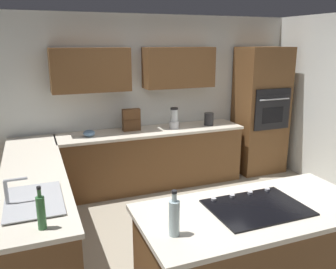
{
  "coord_description": "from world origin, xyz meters",
  "views": [
    {
      "loc": [
        1.75,
        3.17,
        2.2
      ],
      "look_at": [
        0.06,
        -1.16,
        0.96
      ],
      "focal_mm": 37.49,
      "sensor_mm": 36.0,
      "label": 1
    }
  ],
  "objects_px": {
    "kettle": "(209,119)",
    "oil_bottle": "(174,217)",
    "sink_unit": "(33,200)",
    "cooktop": "(257,207)",
    "wall_oven": "(261,111)",
    "spice_rack": "(131,120)",
    "blender": "(174,120)",
    "mixing_bowl": "(89,133)",
    "dish_soap_bottle": "(41,212)"
  },
  "relations": [
    {
      "from": "blender",
      "to": "dish_soap_bottle",
      "type": "relative_size",
      "value": 0.99
    },
    {
      "from": "kettle",
      "to": "cooktop",
      "type": "bearing_deg",
      "value": 69.85
    },
    {
      "from": "wall_oven",
      "to": "oil_bottle",
      "type": "height_order",
      "value": "wall_oven"
    },
    {
      "from": "mixing_bowl",
      "to": "dish_soap_bottle",
      "type": "distance_m",
      "value": 2.54
    },
    {
      "from": "cooktop",
      "to": "kettle",
      "type": "bearing_deg",
      "value": -110.15
    },
    {
      "from": "sink_unit",
      "to": "cooktop",
      "type": "height_order",
      "value": "sink_unit"
    },
    {
      "from": "sink_unit",
      "to": "blender",
      "type": "relative_size",
      "value": 2.17
    },
    {
      "from": "cooktop",
      "to": "dish_soap_bottle",
      "type": "distance_m",
      "value": 1.65
    },
    {
      "from": "sink_unit",
      "to": "mixing_bowl",
      "type": "bearing_deg",
      "value": -111.74
    },
    {
      "from": "cooktop",
      "to": "mixing_bowl",
      "type": "relative_size",
      "value": 4.56
    },
    {
      "from": "blender",
      "to": "oil_bottle",
      "type": "height_order",
      "value": "oil_bottle"
    },
    {
      "from": "cooktop",
      "to": "kettle",
      "type": "relative_size",
      "value": 3.84
    },
    {
      "from": "blender",
      "to": "mixing_bowl",
      "type": "distance_m",
      "value": 1.3
    },
    {
      "from": "blender",
      "to": "mixing_bowl",
      "type": "height_order",
      "value": "blender"
    },
    {
      "from": "spice_rack",
      "to": "oil_bottle",
      "type": "height_order",
      "value": "oil_bottle"
    },
    {
      "from": "wall_oven",
      "to": "mixing_bowl",
      "type": "height_order",
      "value": "wall_oven"
    },
    {
      "from": "wall_oven",
      "to": "cooktop",
      "type": "distance_m",
      "value": 3.4
    },
    {
      "from": "mixing_bowl",
      "to": "sink_unit",
      "type": "bearing_deg",
      "value": 68.26
    },
    {
      "from": "sink_unit",
      "to": "spice_rack",
      "type": "bearing_deg",
      "value": -124.77
    },
    {
      "from": "blender",
      "to": "dish_soap_bottle",
      "type": "height_order",
      "value": "dish_soap_bottle"
    },
    {
      "from": "sink_unit",
      "to": "dish_soap_bottle",
      "type": "xyz_separation_m",
      "value": [
        -0.06,
        0.48,
        0.12
      ]
    },
    {
      "from": "kettle",
      "to": "dish_soap_bottle",
      "type": "height_order",
      "value": "dish_soap_bottle"
    },
    {
      "from": "cooktop",
      "to": "oil_bottle",
      "type": "relative_size",
      "value": 2.27
    },
    {
      "from": "sink_unit",
      "to": "kettle",
      "type": "bearing_deg",
      "value": -143.91
    },
    {
      "from": "oil_bottle",
      "to": "mixing_bowl",
      "type": "bearing_deg",
      "value": -87.47
    },
    {
      "from": "sink_unit",
      "to": "spice_rack",
      "type": "xyz_separation_m",
      "value": [
        -1.43,
        -2.06,
        0.15
      ]
    },
    {
      "from": "kettle",
      "to": "oil_bottle",
      "type": "distance_m",
      "value": 3.36
    },
    {
      "from": "wall_oven",
      "to": "dish_soap_bottle",
      "type": "bearing_deg",
      "value": 34.13
    },
    {
      "from": "cooktop",
      "to": "spice_rack",
      "type": "distance_m",
      "value": 2.84
    },
    {
      "from": "sink_unit",
      "to": "cooktop",
      "type": "xyz_separation_m",
      "value": [
        -1.68,
        0.77,
        -0.01
      ]
    },
    {
      "from": "wall_oven",
      "to": "spice_rack",
      "type": "xyz_separation_m",
      "value": [
        2.25,
        -0.08,
        0.01
      ]
    },
    {
      "from": "sink_unit",
      "to": "dish_soap_bottle",
      "type": "distance_m",
      "value": 0.5
    },
    {
      "from": "sink_unit",
      "to": "wall_oven",
      "type": "bearing_deg",
      "value": -151.78
    },
    {
      "from": "sink_unit",
      "to": "blender",
      "type": "xyz_separation_m",
      "value": [
        -2.08,
        -1.95,
        0.12
      ]
    },
    {
      "from": "wall_oven",
      "to": "cooktop",
      "type": "xyz_separation_m",
      "value": [
        2.0,
        2.74,
        -0.15
      ]
    },
    {
      "from": "dish_soap_bottle",
      "to": "oil_bottle",
      "type": "distance_m",
      "value": 0.95
    },
    {
      "from": "blender",
      "to": "kettle",
      "type": "relative_size",
      "value": 1.63
    },
    {
      "from": "kettle",
      "to": "wall_oven",
      "type": "bearing_deg",
      "value": -178.79
    },
    {
      "from": "wall_oven",
      "to": "sink_unit",
      "type": "distance_m",
      "value": 4.18
    },
    {
      "from": "kettle",
      "to": "oil_bottle",
      "type": "bearing_deg",
      "value": 58.16
    },
    {
      "from": "spice_rack",
      "to": "oil_bottle",
      "type": "bearing_deg",
      "value": 79.97
    },
    {
      "from": "mixing_bowl",
      "to": "oil_bottle",
      "type": "distance_m",
      "value": 2.86
    },
    {
      "from": "wall_oven",
      "to": "kettle",
      "type": "height_order",
      "value": "wall_oven"
    },
    {
      "from": "cooktop",
      "to": "sink_unit",
      "type": "bearing_deg",
      "value": -24.55
    },
    {
      "from": "spice_rack",
      "to": "kettle",
      "type": "relative_size",
      "value": 1.67
    },
    {
      "from": "cooktop",
      "to": "blender",
      "type": "height_order",
      "value": "blender"
    },
    {
      "from": "dish_soap_bottle",
      "to": "blender",
      "type": "bearing_deg",
      "value": -129.7
    },
    {
      "from": "mixing_bowl",
      "to": "kettle",
      "type": "relative_size",
      "value": 0.84
    },
    {
      "from": "spice_rack",
      "to": "dish_soap_bottle",
      "type": "height_order",
      "value": "spice_rack"
    },
    {
      "from": "sink_unit",
      "to": "cooktop",
      "type": "bearing_deg",
      "value": 155.45
    }
  ]
}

